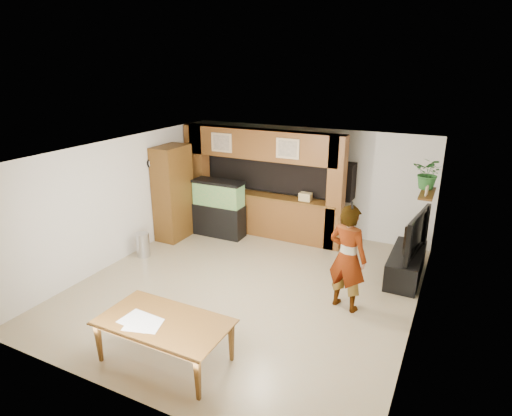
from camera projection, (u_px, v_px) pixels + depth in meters
The scene contains 21 objects.
floor at pixel (247, 285), 8.20m from camera, with size 6.50×6.50×0.00m, color tan.
ceiling at pixel (246, 152), 7.37m from camera, with size 6.50×6.50×0.00m, color white.
wall_back at pixel (308, 180), 10.54m from camera, with size 6.00×6.00×0.00m, color silver.
wall_left at pixel (121, 200), 9.05m from camera, with size 6.50×6.50×0.00m, color silver.
wall_right at pixel (421, 253), 6.52m from camera, with size 6.50×6.50×0.00m, color silver.
partition at pixel (262, 181), 10.42m from camera, with size 4.20×0.99×2.60m.
wall_clock at pixel (151, 163), 9.69m from camera, with size 0.05×0.25×0.25m.
wall_shelf at pixel (427, 193), 8.11m from camera, with size 0.25×0.90×0.04m, color brown.
pantry_cabinet at pixel (173, 193), 10.14m from camera, with size 0.56×0.92×2.24m, color brown.
trash_can at pixel (143, 245), 9.37m from camera, with size 0.29×0.29×0.54m, color #B2B2B7.
aquarium at pixel (219, 209), 10.39m from camera, with size 1.25×0.47×1.39m.
tv_stand at pixel (406, 265), 8.45m from camera, with size 0.59×1.60×0.53m, color black.
television at pixel (410, 233), 8.23m from camera, with size 1.46×0.19×0.84m, color black.
photo_frame at pixel (427, 191), 7.88m from camera, with size 0.03×0.14×0.18m, color tan.
potted_plant at pixel (429, 173), 8.23m from camera, with size 0.57×0.49×0.63m, color #286428.
person at pixel (347, 258), 7.19m from camera, with size 0.69×0.45×1.89m, color olive.
microphone at pixel (352, 206), 6.71m from camera, with size 0.03×0.03×0.15m, color black.
dining_table at pixel (164, 343), 6.00m from camera, with size 1.85×1.03×0.65m, color brown.
newspaper_a at pixel (140, 321), 5.94m from camera, with size 0.53×0.39×0.01m, color silver.
newspaper_b at pixel (143, 325), 5.85m from camera, with size 0.49×0.35×0.01m, color silver.
counter_box at pixel (305, 197), 9.82m from camera, with size 0.28×0.19×0.19m, color tan.
Camera 1 is at (3.38, -6.45, 4.06)m, focal length 30.00 mm.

